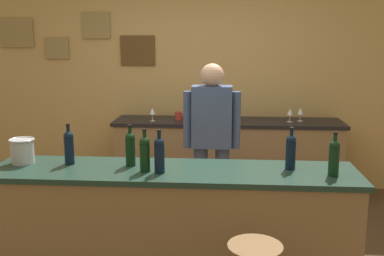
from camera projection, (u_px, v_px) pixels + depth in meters
The scene contains 15 objects.
back_wall at pixel (194, 74), 5.51m from camera, with size 6.00×0.09×2.80m.
bar_counter at pixel (173, 229), 3.33m from camera, with size 2.64×0.60×0.92m.
side_counter at pixel (227, 158), 5.30m from camera, with size 2.63×0.56×0.90m.
bartender at pixel (212, 139), 4.13m from camera, with size 0.52×0.21×1.62m.
wine_bottle_a at pixel (69, 146), 3.34m from camera, with size 0.07×0.07×0.31m.
wine_bottle_b at pixel (130, 148), 3.30m from camera, with size 0.07×0.07×0.31m.
wine_bottle_c at pixel (145, 153), 3.16m from camera, with size 0.07×0.07×0.31m.
wine_bottle_d at pixel (159, 154), 3.13m from camera, with size 0.07×0.07×0.31m.
wine_bottle_e at pixel (291, 151), 3.21m from camera, with size 0.07×0.07×0.31m.
wine_bottle_f at pixel (334, 156), 3.06m from camera, with size 0.07×0.07×0.31m.
ice_bucket at pixel (22, 150), 3.37m from camera, with size 0.19×0.19×0.19m.
wine_glass_a at pixel (152, 112), 5.16m from camera, with size 0.07×0.07×0.16m.
wine_glass_b at pixel (290, 112), 5.10m from camera, with size 0.07×0.07×0.16m.
wine_glass_c at pixel (300, 112), 5.15m from camera, with size 0.07×0.07×0.16m.
coffee_mug at pixel (179, 116), 5.24m from camera, with size 0.12×0.08×0.09m.
Camera 1 is at (0.37, -3.49, 1.85)m, focal length 42.29 mm.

